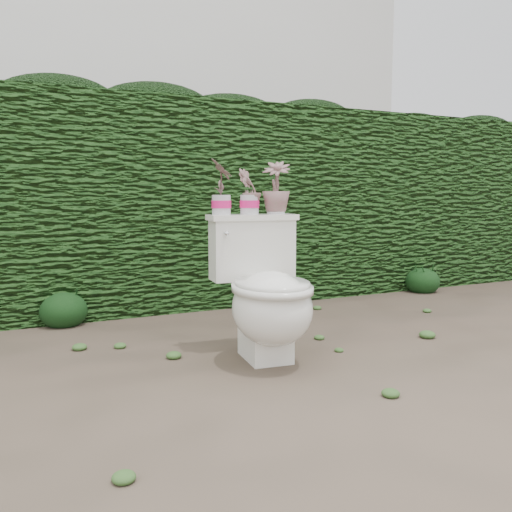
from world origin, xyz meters
name	(u,v)px	position (x,y,z in m)	size (l,w,h in m)	color
ground	(226,354)	(0.00, 0.00, 0.00)	(60.00, 60.00, 0.00)	brown
hedge	(150,205)	(0.00, 1.60, 0.80)	(8.00, 1.00, 1.60)	#2B5B1E
house_wall	(114,122)	(0.60, 6.00, 2.00)	(8.00, 3.50, 4.00)	silver
toilet	(267,295)	(0.16, -0.19, 0.36)	(0.53, 0.72, 0.78)	white
potted_plant_left	(221,188)	(0.00, 0.07, 0.92)	(0.15, 0.10, 0.29)	#25782B
potted_plant_center	(249,193)	(0.17, 0.05, 0.90)	(0.13, 0.11, 0.24)	#25782B
potted_plant_right	(276,189)	(0.33, 0.03, 0.92)	(0.16, 0.16, 0.29)	#25782B
liriope_clump_1	(63,307)	(-0.74, 1.11, 0.13)	(0.32, 0.32, 0.26)	#183D15
liriope_clump_2	(272,286)	(0.85, 1.08, 0.15)	(0.38, 0.38, 0.31)	#183D15
liriope_clump_3	(423,278)	(2.36, 1.01, 0.12)	(0.31, 0.31, 0.25)	#183D15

